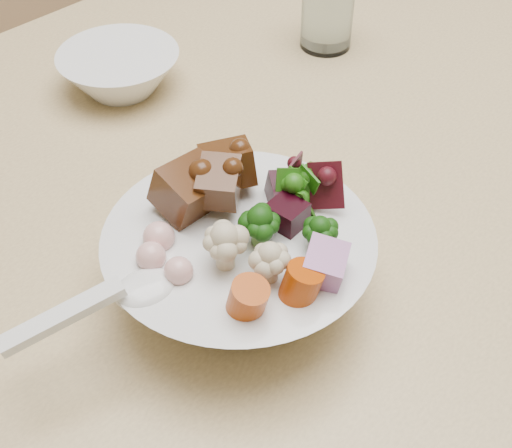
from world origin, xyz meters
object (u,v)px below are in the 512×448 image
Objects in this scene: food_bowl at (240,258)px; dining_table at (391,116)px; side_bowl at (120,71)px; chair_far at (55,129)px; water_glass at (328,8)px.

dining_table is at bearing 28.01° from food_bowl.
dining_table is at bearing -26.28° from side_bowl.
side_bowl is (0.06, 0.37, -0.02)m from food_bowl.
dining_table is 11.71× the size of side_bowl.
side_bowl reaches higher than dining_table.
side_bowl is at bearing -91.27° from chair_far.
food_bowl reaches higher than chair_far.
chair_far is 0.57m from side_bowl.
water_glass reaches higher than dining_table.
water_glass is (0.27, -0.50, 0.39)m from chair_far.
food_bowl is 1.58× the size of side_bowl.
dining_table is 2.30× the size of chair_far.
chair_far is 0.90m from food_bowl.
side_bowl is at bearing 142.39° from dining_table.
food_bowl is at bearing -99.31° from side_bowl.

